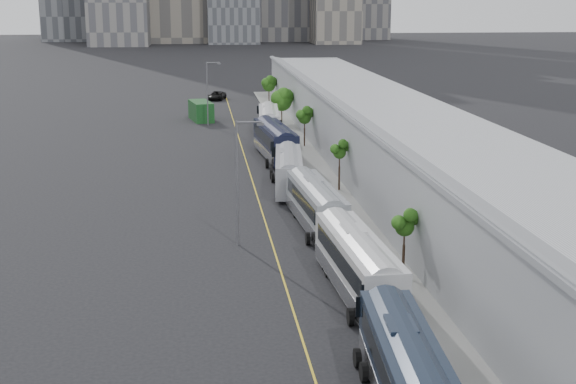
{
  "coord_description": "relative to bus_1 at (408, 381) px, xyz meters",
  "views": [
    {
      "loc": [
        -6.62,
        -11.83,
        17.4
      ],
      "look_at": [
        0.06,
        47.23,
        3.0
      ],
      "focal_mm": 50.0,
      "sensor_mm": 36.0,
      "label": 1
    }
  ],
  "objects": [
    {
      "name": "sidewalk",
      "position": [
        7.03,
        36.36,
        -1.46
      ],
      "size": [
        10.0,
        170.0,
        0.12
      ],
      "primitive_type": "cube",
      "color": "gray",
      "rests_on": "ground"
    },
    {
      "name": "lane_line",
      "position": [
        -3.47,
        36.36,
        -1.51
      ],
      "size": [
        0.12,
        160.0,
        0.02
      ],
      "primitive_type": "cube",
      "color": "gold",
      "rests_on": "ground"
    },
    {
      "name": "depot",
      "position": [
        11.03,
        36.36,
        1.99
      ],
      "size": [
        12.45,
        160.4,
        7.2
      ],
      "color": "gray",
      "rests_on": "ground"
    },
    {
      "name": "bus_1",
      "position": [
        0.0,
        0.0,
        0.0
      ],
      "size": [
        3.27,
        12.47,
        3.61
      ],
      "rotation": [
        0.0,
        0.0,
        -0.06
      ],
      "color": "black",
      "rests_on": "ground"
    },
    {
      "name": "bus_2",
      "position": [
        0.69,
        14.36,
        0.06
      ],
      "size": [
        3.26,
        12.96,
        3.75
      ],
      "rotation": [
        0.0,
        0.0,
        0.05
      ],
      "color": "silver",
      "rests_on": "ground"
    },
    {
      "name": "bus_3",
      "position": [
        0.32,
        28.99,
        -0.0
      ],
      "size": [
        3.26,
        12.47,
        3.61
      ],
      "rotation": [
        0.0,
        0.0,
        0.06
      ],
      "color": "gray",
      "rests_on": "ground"
    },
    {
      "name": "bus_4",
      "position": [
        -0.34,
        41.96,
        -0.04
      ],
      "size": [
        3.63,
        12.19,
        3.51
      ],
      "rotation": [
        0.0,
        0.0,
        -0.1
      ],
      "color": "#A1A3AA",
      "rests_on": "ground"
    },
    {
      "name": "bus_5",
      "position": [
        -0.17,
        56.62,
        0.14
      ],
      "size": [
        3.84,
        13.63,
        3.93
      ],
      "rotation": [
        0.0,
        0.0,
        0.09
      ],
      "color": "black",
      "rests_on": "ground"
    },
    {
      "name": "bus_6",
      "position": [
        0.54,
        72.49,
        0.01
      ],
      "size": [
        3.39,
        12.57,
        3.63
      ],
      "rotation": [
        0.0,
        0.0,
        -0.07
      ],
      "color": "white",
      "rests_on": "ground"
    },
    {
      "name": "tree_1",
      "position": [
        4.21,
        17.05,
        1.92
      ],
      "size": [
        1.25,
        1.25,
        4.17
      ],
      "color": "black",
      "rests_on": "ground"
    },
    {
      "name": "tree_2",
      "position": [
        4.23,
        40.72,
        2.19
      ],
      "size": [
        1.21,
        1.21,
        4.45
      ],
      "color": "black",
      "rests_on": "ground"
    },
    {
      "name": "tree_3",
      "position": [
        4.04,
        63.56,
        2.24
      ],
      "size": [
        1.59,
        1.59,
        4.61
      ],
      "color": "black",
      "rests_on": "ground"
    },
    {
      "name": "tree_4",
      "position": [
        3.34,
        82.9,
        2.11
      ],
      "size": [
        2.98,
        2.98,
        5.13
      ],
      "color": "black",
      "rests_on": "ground"
    },
    {
      "name": "tree_5",
      "position": [
        3.69,
        107.25,
        1.69
      ],
      "size": [
        2.28,
        2.28,
        4.37
      ],
      "color": "black",
      "rests_on": "ground"
    },
    {
      "name": "street_lamp_near",
      "position": [
        -5.76,
        25.13,
        3.7
      ],
      "size": [
        2.04,
        0.22,
        9.05
      ],
      "color": "#59595E",
      "rests_on": "ground"
    },
    {
      "name": "street_lamp_far",
      "position": [
        -7.02,
        81.63,
        3.59
      ],
      "size": [
        2.04,
        0.22,
        8.85
      ],
      "color": "#59595E",
      "rests_on": "ground"
    },
    {
      "name": "shipping_container",
      "position": [
        -8.13,
        86.5,
        -0.13
      ],
      "size": [
        3.77,
        7.0,
        2.78
      ],
      "primitive_type": "cube",
      "rotation": [
        0.0,
        0.0,
        0.18
      ],
      "color": "#134018",
      "rests_on": "ground"
    },
    {
      "name": "suv",
      "position": [
        -5.21,
        110.7,
        -0.78
      ],
      "size": [
        3.75,
        5.82,
        1.49
      ],
      "primitive_type": "imported",
      "rotation": [
        0.0,
        0.0,
        -0.25
      ],
      "color": "black",
      "rests_on": "ground"
    }
  ]
}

